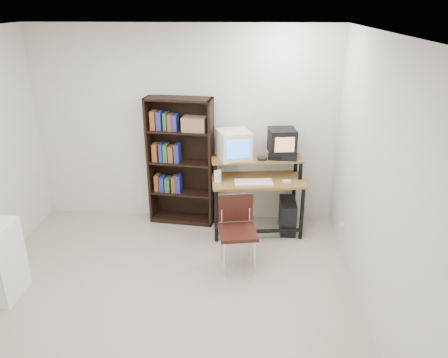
# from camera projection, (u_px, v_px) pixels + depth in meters

# --- Properties ---
(floor) EXTENTS (4.00, 4.00, 0.01)m
(floor) POSITION_uv_depth(u_px,v_px,m) (161.00, 305.00, 4.40)
(floor) COLOR #BDB39D
(floor) RESTS_ON ground
(ceiling) EXTENTS (4.00, 4.00, 0.01)m
(ceiling) POSITION_uv_depth(u_px,v_px,m) (143.00, 34.00, 3.42)
(ceiling) COLOR white
(ceiling) RESTS_ON back_wall
(back_wall) EXTENTS (4.00, 0.01, 2.60)m
(back_wall) POSITION_uv_depth(u_px,v_px,m) (185.00, 127.00, 5.76)
(back_wall) COLOR silver
(back_wall) RESTS_ON floor
(front_wall) EXTENTS (4.00, 0.01, 2.60)m
(front_wall) POSITION_uv_depth(u_px,v_px,m) (66.00, 352.00, 2.06)
(front_wall) COLOR silver
(front_wall) RESTS_ON floor
(right_wall) EXTENTS (0.01, 4.00, 2.60)m
(right_wall) POSITION_uv_depth(u_px,v_px,m) (380.00, 191.00, 3.80)
(right_wall) COLOR silver
(right_wall) RESTS_ON floor
(computer_desk) EXTENTS (1.22, 0.71, 0.98)m
(computer_desk) POSITION_uv_depth(u_px,v_px,m) (257.00, 182.00, 5.59)
(computer_desk) COLOR olive
(computer_desk) RESTS_ON floor
(crt_monitor) EXTENTS (0.49, 0.49, 0.36)m
(crt_monitor) POSITION_uv_depth(u_px,v_px,m) (234.00, 145.00, 5.52)
(crt_monitor) COLOR white
(crt_monitor) RESTS_ON computer_desk
(vcr) EXTENTS (0.38, 0.29, 0.08)m
(vcr) POSITION_uv_depth(u_px,v_px,m) (282.00, 156.00, 5.56)
(vcr) COLOR black
(vcr) RESTS_ON computer_desk
(crt_tv) EXTENTS (0.37, 0.36, 0.31)m
(crt_tv) POSITION_uv_depth(u_px,v_px,m) (282.00, 141.00, 5.50)
(crt_tv) COLOR black
(crt_tv) RESTS_ON vcr
(cd_spindle) EXTENTS (0.14, 0.14, 0.05)m
(cd_spindle) POSITION_uv_depth(u_px,v_px,m) (262.00, 159.00, 5.49)
(cd_spindle) COLOR #26262B
(cd_spindle) RESTS_ON computer_desk
(keyboard) EXTENTS (0.49, 0.25, 0.03)m
(keyboard) POSITION_uv_depth(u_px,v_px,m) (254.00, 183.00, 5.43)
(keyboard) COLOR white
(keyboard) RESTS_ON computer_desk
(mousepad) EXTENTS (0.25, 0.22, 0.01)m
(mousepad) POSITION_uv_depth(u_px,v_px,m) (285.00, 182.00, 5.49)
(mousepad) COLOR black
(mousepad) RESTS_ON computer_desk
(mouse) EXTENTS (0.11, 0.08, 0.03)m
(mouse) POSITION_uv_depth(u_px,v_px,m) (287.00, 181.00, 5.47)
(mouse) COLOR white
(mouse) RESTS_ON mousepad
(desk_speaker) EXTENTS (0.09, 0.08, 0.17)m
(desk_speaker) POSITION_uv_depth(u_px,v_px,m) (218.00, 177.00, 5.44)
(desk_speaker) COLOR white
(desk_speaker) RESTS_ON computer_desk
(pc_tower) EXTENTS (0.20, 0.45, 0.42)m
(pc_tower) POSITION_uv_depth(u_px,v_px,m) (287.00, 216.00, 5.76)
(pc_tower) COLOR black
(pc_tower) RESTS_ON floor
(school_chair) EXTENTS (0.48, 0.48, 0.83)m
(school_chair) POSITION_uv_depth(u_px,v_px,m) (237.00, 224.00, 4.91)
(school_chair) COLOR black
(school_chair) RESTS_ON floor
(bookshelf) EXTENTS (0.89, 0.39, 1.72)m
(bookshelf) POSITION_uv_depth(u_px,v_px,m) (181.00, 160.00, 5.78)
(bookshelf) COLOR black
(bookshelf) RESTS_ON floor
(wall_outlet) EXTENTS (0.02, 0.08, 0.12)m
(wall_outlet) POSITION_uv_depth(u_px,v_px,m) (342.00, 229.00, 5.24)
(wall_outlet) COLOR beige
(wall_outlet) RESTS_ON right_wall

